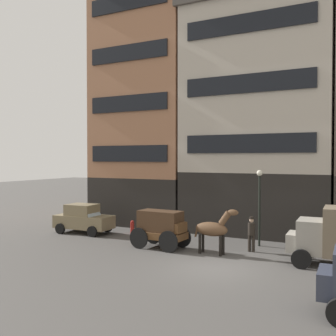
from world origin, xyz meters
TOP-DOWN VIEW (x-y plane):
  - ground_plane at (0.00, 0.00)m, footprint 120.00×120.00m
  - building_far_left at (-8.95, 10.00)m, footprint 7.63×6.99m
  - building_center_left at (-0.67, 10.00)m, footprint 9.63×6.99m
  - cargo_wagon at (-4.00, 2.34)m, footprint 2.96×1.63m
  - draft_horse at (-1.05, 2.33)m, footprint 2.35×0.68m
  - sedan_dark at (-10.43, 3.79)m, footprint 3.80×2.06m
  - pedestrian_officer at (0.46, 3.76)m, footprint 0.44×0.44m
  - streetlamp_curbside at (0.46, 5.27)m, footprint 0.32×0.32m
  - fire_hydrant_curbside at (-7.59, 5.09)m, footprint 0.24×0.24m

SIDE VIEW (x-z plane):
  - ground_plane at x=0.00m, z-range 0.00..0.00m
  - fire_hydrant_curbside at x=-7.59m, z-range 0.01..0.84m
  - sedan_dark at x=-10.43m, z-range 0.00..1.83m
  - pedestrian_officer at x=0.46m, z-range 0.08..1.88m
  - cargo_wagon at x=-4.00m, z-range 0.16..2.14m
  - draft_horse at x=-1.05m, z-range 0.12..2.42m
  - streetlamp_curbside at x=0.46m, z-range 0.61..4.73m
  - building_center_left at x=-0.67m, z-range 0.04..14.88m
  - building_far_left at x=-8.95m, z-range 0.04..17.51m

